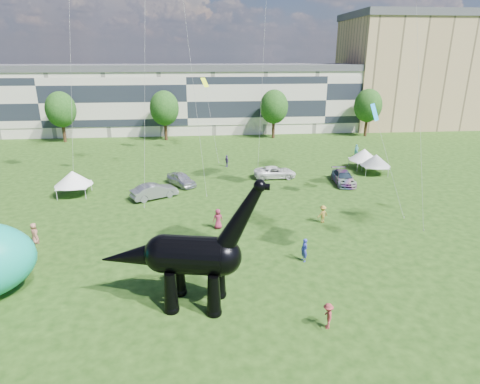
{
  "coord_description": "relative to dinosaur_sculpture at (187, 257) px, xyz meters",
  "views": [
    {
      "loc": [
        -5.66,
        -21.01,
        15.09
      ],
      "look_at": [
        -2.78,
        8.0,
        5.0
      ],
      "focal_mm": 30.0,
      "sensor_mm": 36.0,
      "label": 1
    }
  ],
  "objects": [
    {
      "name": "visitors",
      "position": [
        2.54,
        13.59,
        -2.43
      ],
      "size": [
        48.84,
        40.51,
        1.88
      ],
      "color": "olive",
      "rests_on": "ground"
    },
    {
      "name": "terrace_row",
      "position": [
        -1.26,
        60.9,
        2.7
      ],
      "size": [
        78.0,
        11.0,
        12.0
      ],
      "primitive_type": "cube",
      "color": "beige",
      "rests_on": "ground"
    },
    {
      "name": "gazebo_left",
      "position": [
        -13.19,
        22.0,
        -1.31
      ],
      "size": [
        4.22,
        4.22,
        2.84
      ],
      "rotation": [
        0.0,
        0.0,
        0.04
      ],
      "color": "white",
      "rests_on": "ground"
    },
    {
      "name": "ground",
      "position": [
        6.74,
        -1.1,
        -3.3
      ],
      "size": [
        220.0,
        220.0,
        0.0
      ],
      "primitive_type": "plane",
      "color": "#16330C",
      "rests_on": "ground"
    },
    {
      "name": "car_white",
      "position": [
        10.4,
        26.38,
        -2.56
      ],
      "size": [
        5.39,
        2.57,
        1.48
      ],
      "primitive_type": "imported",
      "rotation": [
        0.0,
        0.0,
        1.59
      ],
      "color": "white",
      "rests_on": "ground"
    },
    {
      "name": "tree_far_left",
      "position": [
        -23.26,
        51.9,
        2.99
      ],
      "size": [
        5.2,
        5.2,
        9.44
      ],
      "color": "#382314",
      "rests_on": "ground"
    },
    {
      "name": "tree_mid_left",
      "position": [
        -5.26,
        51.9,
        2.99
      ],
      "size": [
        5.2,
        5.2,
        9.44
      ],
      "color": "#382314",
      "rests_on": "ground"
    },
    {
      "name": "car_dark",
      "position": [
        18.25,
        23.13,
        -2.53
      ],
      "size": [
        2.59,
        5.5,
        1.55
      ],
      "primitive_type": "imported",
      "rotation": [
        0.0,
        0.0,
        -0.08
      ],
      "color": "#595960",
      "rests_on": "ground"
    },
    {
      "name": "car_silver",
      "position": [
        -1.41,
        24.43,
        -2.52
      ],
      "size": [
        4.07,
        4.86,
        1.57
      ],
      "primitive_type": "imported",
      "rotation": [
        0.0,
        0.0,
        0.58
      ],
      "color": "#BCBCC1",
      "rests_on": "ground"
    },
    {
      "name": "gazebo_far",
      "position": [
        23.85,
        26.83,
        -1.44
      ],
      "size": [
        4.52,
        4.52,
        2.65
      ],
      "rotation": [
        0.0,
        0.0,
        -0.21
      ],
      "color": "silver",
      "rests_on": "ground"
    },
    {
      "name": "apartment_block",
      "position": [
        46.74,
        63.9,
        7.7
      ],
      "size": [
        28.0,
        18.0,
        22.0
      ],
      "primitive_type": "cube",
      "color": "tan",
      "rests_on": "ground"
    },
    {
      "name": "tree_mid_right",
      "position": [
        14.74,
        51.9,
        2.99
      ],
      "size": [
        5.2,
        5.2,
        9.44
      ],
      "color": "#382314",
      "rests_on": "ground"
    },
    {
      "name": "gazebo_near",
      "position": [
        23.37,
        29.65,
        -1.36
      ],
      "size": [
        4.11,
        4.11,
        2.76
      ],
      "rotation": [
        0.0,
        0.0,
        0.04
      ],
      "color": "silver",
      "rests_on": "ground"
    },
    {
      "name": "car_grey",
      "position": [
        -4.18,
        20.11,
        -2.47
      ],
      "size": [
        5.28,
        3.94,
        1.66
      ],
      "primitive_type": "imported",
      "rotation": [
        0.0,
        0.0,
        2.06
      ],
      "color": "gray",
      "rests_on": "ground"
    },
    {
      "name": "dinosaur_sculpture",
      "position": [
        0.0,
        0.0,
        0.0
      ],
      "size": [
        10.72,
        3.96,
        8.74
      ],
      "rotation": [
        0.0,
        0.0,
        -0.21
      ],
      "color": "black",
      "rests_on": "ground"
    },
    {
      "name": "tree_far_right",
      "position": [
        32.74,
        51.9,
        2.99
      ],
      "size": [
        5.2,
        5.2,
        9.44
      ],
      "color": "#382314",
      "rests_on": "ground"
    }
  ]
}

